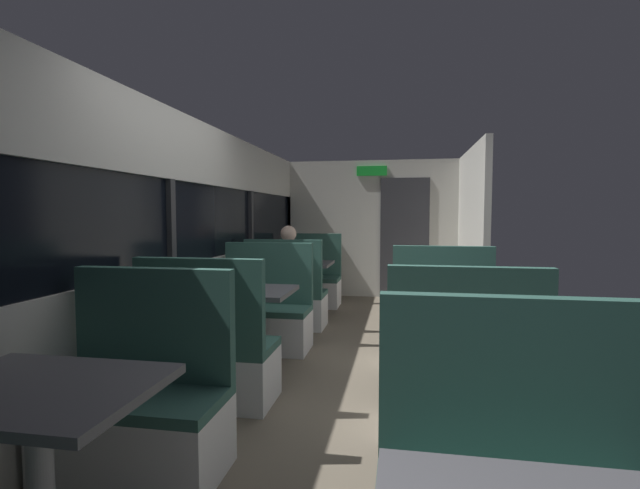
% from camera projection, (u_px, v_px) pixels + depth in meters
% --- Properties ---
extents(ground_plane, '(3.30, 9.20, 0.02)m').
position_uv_depth(ground_plane, '(337.00, 388.00, 3.74)').
color(ground_plane, '#665B4C').
extents(carriage_window_panel_left, '(0.09, 8.48, 2.30)m').
position_uv_depth(carriage_window_panel_left, '(169.00, 249.00, 3.92)').
color(carriage_window_panel_left, beige).
rests_on(carriage_window_panel_left, ground_plane).
extents(carriage_end_bulkhead, '(2.90, 0.11, 2.30)m').
position_uv_depth(carriage_end_bulkhead, '(375.00, 230.00, 7.78)').
color(carriage_end_bulkhead, beige).
rests_on(carriage_end_bulkhead, ground_plane).
extents(carriage_aisle_panel_right, '(0.08, 2.40, 2.30)m').
position_uv_depth(carriage_aisle_panel_right, '(471.00, 232.00, 6.36)').
color(carriage_aisle_panel_right, beige).
rests_on(carriage_aisle_panel_right, ground_plane).
extents(dining_table_near_window, '(0.90, 0.70, 0.74)m').
position_uv_depth(dining_table_near_window, '(38.00, 411.00, 1.80)').
color(dining_table_near_window, '#9E9EA3').
rests_on(dining_table_near_window, ground_plane).
extents(bench_near_window_facing_entry, '(0.95, 0.50, 1.10)m').
position_uv_depth(bench_near_window_facing_entry, '(140.00, 412.00, 2.51)').
color(bench_near_window_facing_entry, silver).
rests_on(bench_near_window_facing_entry, ground_plane).
extents(dining_table_mid_window, '(0.90, 0.70, 0.74)m').
position_uv_depth(dining_table_mid_window, '(241.00, 300.00, 4.09)').
color(dining_table_mid_window, '#9E9EA3').
rests_on(dining_table_mid_window, ground_plane).
extents(bench_mid_window_facing_end, '(0.95, 0.50, 1.10)m').
position_uv_depth(bench_mid_window_facing_end, '(210.00, 359.00, 3.42)').
color(bench_mid_window_facing_end, silver).
rests_on(bench_mid_window_facing_end, ground_plane).
extents(bench_mid_window_facing_entry, '(0.95, 0.50, 1.10)m').
position_uv_depth(bench_mid_window_facing_entry, '(265.00, 318.00, 4.80)').
color(bench_mid_window_facing_entry, silver).
rests_on(bench_mid_window_facing_entry, ground_plane).
extents(dining_table_far_window, '(0.90, 0.70, 0.74)m').
position_uv_depth(dining_table_far_window, '(299.00, 269.00, 6.38)').
color(dining_table_far_window, '#9E9EA3').
rests_on(dining_table_far_window, ground_plane).
extents(bench_far_window_facing_end, '(0.95, 0.50, 1.10)m').
position_uv_depth(bench_far_window_facing_end, '(287.00, 301.00, 5.71)').
color(bench_far_window_facing_end, silver).
rests_on(bench_far_window_facing_end, ground_plane).
extents(bench_far_window_facing_entry, '(0.95, 0.50, 1.10)m').
position_uv_depth(bench_far_window_facing_entry, '(309.00, 284.00, 7.08)').
color(bench_far_window_facing_entry, silver).
rests_on(bench_far_window_facing_entry, ground_plane).
extents(dining_table_rear_aisle, '(0.90, 0.70, 0.74)m').
position_uv_depth(dining_table_rear_aisle, '(452.00, 313.00, 3.58)').
color(dining_table_rear_aisle, '#9E9EA3').
rests_on(dining_table_rear_aisle, ground_plane).
extents(bench_rear_aisle_facing_end, '(0.95, 0.50, 1.10)m').
position_uv_depth(bench_rear_aisle_facing_end, '(463.00, 385.00, 2.91)').
color(bench_rear_aisle_facing_end, silver).
rests_on(bench_rear_aisle_facing_end, ground_plane).
extents(bench_rear_aisle_facing_entry, '(0.95, 0.50, 1.10)m').
position_uv_depth(bench_rear_aisle_facing_entry, '(443.00, 330.00, 4.29)').
color(bench_rear_aisle_facing_entry, silver).
rests_on(bench_rear_aisle_facing_entry, ground_plane).
extents(seated_passenger, '(0.47, 0.55, 1.26)m').
position_uv_depth(seated_passenger, '(288.00, 283.00, 5.77)').
color(seated_passenger, '#26262D').
rests_on(seated_passenger, ground_plane).
extents(coffee_cup_primary, '(0.07, 0.07, 0.09)m').
position_uv_depth(coffee_cup_primary, '(307.00, 260.00, 6.27)').
color(coffee_cup_primary, '#26598C').
rests_on(coffee_cup_primary, dining_table_far_window).
extents(coffee_cup_secondary, '(0.07, 0.07, 0.09)m').
position_uv_depth(coffee_cup_secondary, '(476.00, 298.00, 3.40)').
color(coffee_cup_secondary, '#26598C').
rests_on(coffee_cup_secondary, dining_table_rear_aisle).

